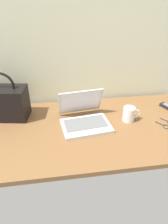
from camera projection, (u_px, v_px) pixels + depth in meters
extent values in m
cube|color=brown|center=(82.00, 130.00, 1.36)|extent=(1.60, 0.76, 0.03)
cube|color=silver|center=(86.00, 126.00, 1.36)|extent=(0.33, 0.25, 0.02)
cube|color=slate|center=(85.00, 123.00, 1.36)|extent=(0.28, 0.17, 0.00)
cube|color=silver|center=(80.00, 102.00, 1.42)|extent=(0.31, 0.12, 0.19)
cube|color=white|center=(81.00, 102.00, 1.42)|extent=(0.28, 0.10, 0.17)
cylinder|color=white|center=(129.00, 114.00, 1.40)|extent=(0.08, 0.08, 0.10)
torus|color=white|center=(135.00, 114.00, 1.41)|extent=(0.07, 0.01, 0.07)
cylinder|color=brown|center=(130.00, 109.00, 1.38)|extent=(0.07, 0.07, 0.00)
torus|color=#333338|center=(167.00, 127.00, 1.36)|extent=(0.07, 0.07, 0.01)
cube|color=#333338|center=(159.00, 123.00, 1.39)|extent=(0.04, 0.05, 0.00)
cube|color=#333338|center=(164.00, 120.00, 1.43)|extent=(0.04, 0.05, 0.00)
cube|color=black|center=(5.00, 103.00, 1.41)|extent=(0.32, 0.21, 0.22)
torus|color=black|center=(1.00, 85.00, 1.34)|extent=(0.18, 0.05, 0.18)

